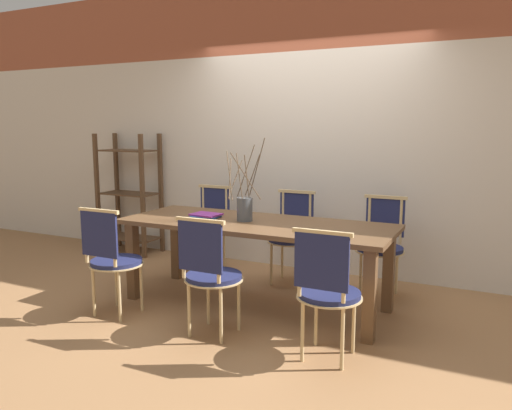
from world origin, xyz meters
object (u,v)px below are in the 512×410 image
dining_table (256,233)px  chair_far_center (381,242)px  chair_near_center (327,288)px  book_stack (206,216)px  shelving_rack (129,194)px  vase_centerpiece (244,207)px

dining_table → chair_far_center: 1.22m
chair_near_center → chair_far_center: size_ratio=1.00×
chair_far_center → book_stack: bearing=28.1°
book_stack → shelving_rack: size_ratio=0.18×
dining_table → chair_near_center: size_ratio=2.56×
dining_table → chair_far_center: (0.94, 0.76, -0.15)m
dining_table → shelving_rack: (-2.28, 1.03, 0.08)m
chair_far_center → book_stack: chair_far_center is taller
book_stack → vase_centerpiece: bearing=1.5°
vase_centerpiece → shelving_rack: bearing=154.5°
dining_table → vase_centerpiece: bearing=-178.9°
chair_near_center → book_stack: bearing=152.1°
book_stack → shelving_rack: shelving_rack is taller
dining_table → shelving_rack: size_ratio=1.60×
chair_near_center → vase_centerpiece: 1.32m
vase_centerpiece → book_stack: vase_centerpiece is taller
chair_near_center → vase_centerpiece: bearing=143.3°
dining_table → book_stack: book_stack is taller
dining_table → vase_centerpiece: size_ratio=3.28×
vase_centerpiece → book_stack: 0.41m
chair_near_center → dining_table: bearing=139.9°
dining_table → chair_near_center: chair_near_center is taller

